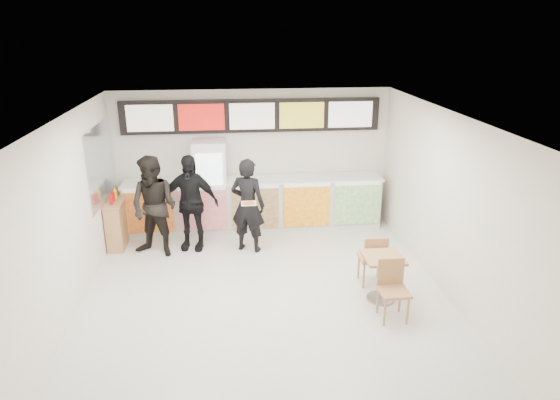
{
  "coord_description": "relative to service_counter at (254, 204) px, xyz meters",
  "views": [
    {
      "loc": [
        -0.54,
        -7.16,
        4.3
      ],
      "look_at": [
        0.36,
        1.2,
        1.32
      ],
      "focal_mm": 32.0,
      "sensor_mm": 36.0,
      "label": 1
    }
  ],
  "objects": [
    {
      "name": "wall_right",
      "position": [
        3.0,
        -3.09,
        0.93
      ],
      "size": [
        0.0,
        7.0,
        7.0
      ],
      "primitive_type": "plane",
      "rotation": [
        1.57,
        0.0,
        -1.57
      ],
      "color": "silver",
      "rests_on": "floor"
    },
    {
      "name": "service_counter",
      "position": [
        0.0,
        0.0,
        0.0
      ],
      "size": [
        5.56,
        0.77,
        1.14
      ],
      "color": "silver",
      "rests_on": "floor"
    },
    {
      "name": "wall_back",
      "position": [
        -0.0,
        0.41,
        0.93
      ],
      "size": [
        6.0,
        0.0,
        6.0
      ],
      "primitive_type": "plane",
      "rotation": [
        1.57,
        0.0,
        0.0
      ],
      "color": "silver",
      "rests_on": "floor"
    },
    {
      "name": "cafe_table",
      "position": [
        1.88,
        -3.26,
        -0.03
      ],
      "size": [
        0.63,
        1.59,
        0.93
      ],
      "rotation": [
        0.0,
        0.0,
        0.01
      ],
      "color": "#AE834F",
      "rests_on": "floor"
    },
    {
      "name": "ceiling",
      "position": [
        -0.0,
        -3.09,
        2.43
      ],
      "size": [
        7.0,
        7.0,
        0.0
      ],
      "primitive_type": "plane",
      "rotation": [
        3.14,
        0.0,
        0.0
      ],
      "color": "white",
      "rests_on": "wall_back"
    },
    {
      "name": "customer_main",
      "position": [
        -0.19,
        -1.1,
        0.37
      ],
      "size": [
        0.81,
        0.69,
        1.89
      ],
      "primitive_type": "imported",
      "rotation": [
        0.0,
        0.0,
        2.74
      ],
      "color": "black",
      "rests_on": "floor"
    },
    {
      "name": "wall_left",
      "position": [
        -3.0,
        -3.09,
        0.93
      ],
      "size": [
        0.0,
        7.0,
        7.0
      ],
      "primitive_type": "plane",
      "rotation": [
        1.57,
        0.0,
        1.57
      ],
      "color": "silver",
      "rests_on": "floor"
    },
    {
      "name": "pizza_slice",
      "position": [
        -0.19,
        -1.55,
        0.58
      ],
      "size": [
        0.36,
        0.36,
        0.02
      ],
      "color": "beige",
      "rests_on": "customer_main"
    },
    {
      "name": "mirror_panel",
      "position": [
        -2.99,
        -0.64,
        1.18
      ],
      "size": [
        0.01,
        2.0,
        1.5
      ],
      "primitive_type": "cube",
      "color": "#B2B7BF",
      "rests_on": "wall_left"
    },
    {
      "name": "customer_mid",
      "position": [
        -1.32,
        -0.88,
        0.4
      ],
      "size": [
        1.21,
        0.71,
        1.94
      ],
      "primitive_type": "imported",
      "rotation": [
        0.0,
        0.0,
        -0.22
      ],
      "color": "black",
      "rests_on": "floor"
    },
    {
      "name": "condiment_ledge",
      "position": [
        -2.82,
        -0.61,
        -0.08
      ],
      "size": [
        0.35,
        0.87,
        1.16
      ],
      "color": "#AE834F",
      "rests_on": "floor"
    },
    {
      "name": "customer_left",
      "position": [
        -1.98,
        -1.12,
        0.42
      ],
      "size": [
        1.19,
        1.08,
        1.98
      ],
      "primitive_type": "imported",
      "rotation": [
        0.0,
        0.0,
        -0.42
      ],
      "color": "black",
      "rests_on": "floor"
    },
    {
      "name": "floor",
      "position": [
        -0.0,
        -3.09,
        -0.57
      ],
      "size": [
        7.0,
        7.0,
        0.0
      ],
      "primitive_type": "plane",
      "color": "beige",
      "rests_on": "ground"
    },
    {
      "name": "menu_board",
      "position": [
        0.0,
        0.32,
        1.88
      ],
      "size": [
        5.5,
        0.14,
        0.7
      ],
      "color": "black",
      "rests_on": "wall_back"
    },
    {
      "name": "drinks_fridge",
      "position": [
        -0.93,
        0.02,
        0.43
      ],
      "size": [
        0.7,
        0.67,
        2.0
      ],
      "color": "white",
      "rests_on": "floor"
    }
  ]
}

